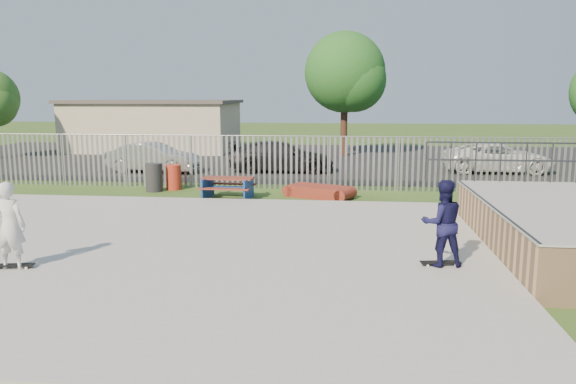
# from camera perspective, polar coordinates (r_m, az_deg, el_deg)

# --- Properties ---
(ground) EXTENTS (120.00, 120.00, 0.00)m
(ground) POSITION_cam_1_polar(r_m,az_deg,el_deg) (13.05, -13.62, -6.03)
(ground) COLOR #33511B
(ground) RESTS_ON ground
(concrete_slab) EXTENTS (15.00, 12.00, 0.15)m
(concrete_slab) POSITION_cam_1_polar(r_m,az_deg,el_deg) (13.03, -13.64, -5.71)
(concrete_slab) COLOR #9E9E99
(concrete_slab) RESTS_ON ground
(fence) EXTENTS (26.04, 16.02, 2.00)m
(fence) POSITION_cam_1_polar(r_m,az_deg,el_deg) (16.91, -5.34, 1.27)
(fence) COLOR gray
(fence) RESTS_ON ground
(picnic_table) EXTENTS (1.81, 1.52, 0.73)m
(picnic_table) POSITION_cam_1_polar(r_m,az_deg,el_deg) (19.32, -6.11, 0.44)
(picnic_table) COLOR maroon
(picnic_table) RESTS_ON ground
(funbox) EXTENTS (2.25, 1.75, 0.40)m
(funbox) POSITION_cam_1_polar(r_m,az_deg,el_deg) (19.46, 3.19, 0.04)
(funbox) COLOR maroon
(funbox) RESTS_ON ground
(trash_bin_red) EXTENTS (0.56, 0.56, 0.93)m
(trash_bin_red) POSITION_cam_1_polar(r_m,az_deg,el_deg) (21.45, -11.54, 1.48)
(trash_bin_red) COLOR #AD2D1A
(trash_bin_red) RESTS_ON ground
(trash_bin_grey) EXTENTS (0.62, 0.62, 1.04)m
(trash_bin_grey) POSITION_cam_1_polar(r_m,az_deg,el_deg) (21.21, -13.45, 1.46)
(trash_bin_grey) COLOR #252528
(trash_bin_grey) RESTS_ON ground
(parking_lot) EXTENTS (40.00, 18.00, 0.02)m
(parking_lot) POSITION_cam_1_polar(r_m,az_deg,el_deg) (31.30, -1.87, 3.40)
(parking_lot) COLOR black
(parking_lot) RESTS_ON ground
(car_silver) EXTENTS (4.23, 1.82, 1.36)m
(car_silver) POSITION_cam_1_polar(r_m,az_deg,el_deg) (26.31, -13.52, 3.43)
(car_silver) COLOR #B8B7BC
(car_silver) RESTS_ON parking_lot
(car_dark) EXTENTS (4.91, 2.23, 1.39)m
(car_dark) POSITION_cam_1_polar(r_m,az_deg,el_deg) (25.81, -0.68, 3.62)
(car_dark) COLOR black
(car_dark) RESTS_ON parking_lot
(car_white) EXTENTS (4.86, 2.27, 1.35)m
(car_white) POSITION_cam_1_polar(r_m,az_deg,el_deg) (27.31, 20.56, 3.29)
(car_white) COLOR white
(car_white) RESTS_ON parking_lot
(building) EXTENTS (10.40, 6.40, 3.20)m
(building) POSITION_cam_1_polar(r_m,az_deg,el_deg) (36.97, -13.46, 6.61)
(building) COLOR beige
(building) RESTS_ON ground
(tree_mid) EXTENTS (4.60, 4.60, 7.09)m
(tree_mid) POSITION_cam_1_polar(r_m,az_deg,el_deg) (32.82, 5.79, 11.99)
(tree_mid) COLOR #44281B
(tree_mid) RESTS_ON ground
(skateboard_a) EXTENTS (0.82, 0.32, 0.08)m
(skateboard_a) POSITION_cam_1_polar(r_m,az_deg,el_deg) (11.68, 15.23, -7.02)
(skateboard_a) COLOR black
(skateboard_a) RESTS_ON concrete_slab
(skateboard_b) EXTENTS (0.82, 0.34, 0.08)m
(skateboard_b) POSITION_cam_1_polar(r_m,az_deg,el_deg) (12.34, -26.15, -6.79)
(skateboard_b) COLOR black
(skateboard_b) RESTS_ON concrete_slab
(skater_navy) EXTENTS (0.93, 0.78, 1.73)m
(skater_navy) POSITION_cam_1_polar(r_m,az_deg,el_deg) (11.47, 15.42, -3.07)
(skater_navy) COLOR #121238
(skater_navy) RESTS_ON concrete_slab
(skater_white) EXTENTS (0.63, 0.42, 1.73)m
(skater_white) POSITION_cam_1_polar(r_m,az_deg,el_deg) (12.14, -26.44, -3.05)
(skater_white) COLOR silver
(skater_white) RESTS_ON concrete_slab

